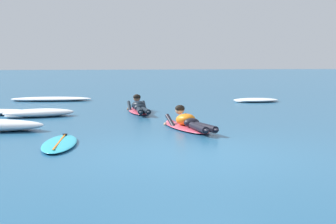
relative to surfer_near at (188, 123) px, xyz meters
name	(u,v)px	position (x,y,z in m)	size (l,w,h in m)	color
ground_plane	(131,103)	(-0.60, 7.08, -0.13)	(120.00, 120.00, 0.00)	#235B84
surfer_near	(188,123)	(0.00, 0.00, 0.00)	(0.97, 2.55, 0.53)	#E54C66
surfer_far	(139,108)	(-0.68, 3.70, 0.01)	(0.57, 2.54, 0.54)	#E54C66
drifting_surfboard	(60,143)	(-2.65, -1.69, -0.10)	(0.73, 2.09, 0.16)	#2DB2D1
whitewater_mid_right	(256,100)	(3.85, 6.85, -0.07)	(1.64, 1.00, 0.13)	white
whitewater_back	(51,99)	(-3.41, 8.43, -0.06)	(2.97, 1.16, 0.15)	white
whitewater_far_band	(39,113)	(-3.41, 3.06, -0.03)	(1.97, 1.12, 0.21)	white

